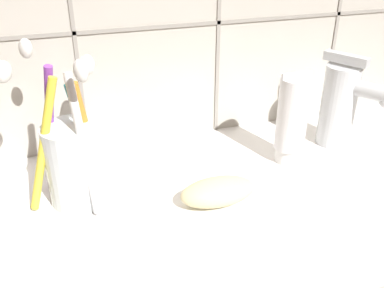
# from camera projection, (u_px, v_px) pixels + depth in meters

# --- Properties ---
(sink_counter) EXTENTS (0.77, 0.35, 0.02)m
(sink_counter) POSITION_uv_depth(u_px,v_px,m) (251.00, 197.00, 0.52)
(sink_counter) COLOR white
(sink_counter) RESTS_ON ground
(toothbrush_cup) EXTENTS (0.10, 0.11, 0.18)m
(toothbrush_cup) POSITION_uv_depth(u_px,v_px,m) (75.00, 157.00, 0.47)
(toothbrush_cup) COLOR silver
(toothbrush_cup) RESTS_ON sink_counter
(toothpaste_tube) EXTENTS (0.04, 0.04, 0.12)m
(toothpaste_tube) POSITION_uv_depth(u_px,v_px,m) (292.00, 120.00, 0.55)
(toothpaste_tube) COLOR white
(toothpaste_tube) RESTS_ON sink_counter
(sink_faucet) EXTENTS (0.06, 0.10, 0.13)m
(sink_faucet) POSITION_uv_depth(u_px,v_px,m) (342.00, 103.00, 0.59)
(sink_faucet) COLOR silver
(sink_faucet) RESTS_ON sink_counter
(soap_bar) EXTENTS (0.09, 0.04, 0.03)m
(soap_bar) POSITION_uv_depth(u_px,v_px,m) (218.00, 192.00, 0.48)
(soap_bar) COLOR beige
(soap_bar) RESTS_ON sink_counter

